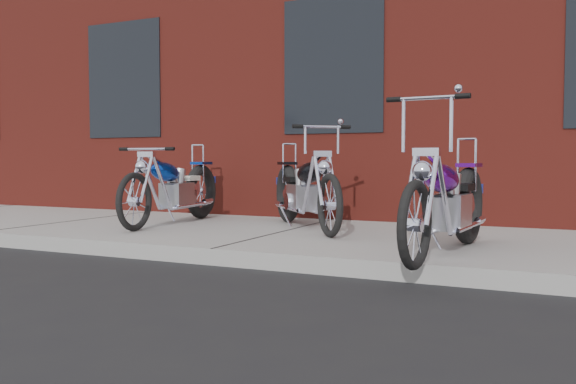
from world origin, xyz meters
The scene contains 6 objects.
ground centered at (0.00, 0.00, 0.00)m, with size 120.00×120.00×0.00m, color black.
sidewalk centered at (0.00, 1.50, 0.07)m, with size 22.00×3.00×0.15m, color #9E9892.
building_brick centered at (0.00, 8.00, 4.00)m, with size 22.00×10.00×8.00m, color maroon.
chopper_purple centered at (1.97, 0.58, 0.56)m, with size 0.56×2.28×1.28m.
chopper_blue centered at (-1.59, 1.64, 0.56)m, with size 0.56×2.29×1.00m.
chopper_third centered at (0.10, 1.86, 0.56)m, with size 1.59×1.80×1.17m.
Camera 1 is at (2.93, -4.60, 0.94)m, focal length 38.00 mm.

